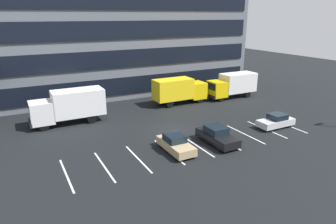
% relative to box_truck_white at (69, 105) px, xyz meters
% --- Properties ---
extents(ground_plane, '(120.00, 120.00, 0.00)m').
position_rel_box_truck_white_xyz_m(ground_plane, '(8.68, -6.89, -1.99)').
color(ground_plane, black).
extents(office_building, '(40.63, 10.26, 18.00)m').
position_rel_box_truck_white_xyz_m(office_building, '(8.68, 11.06, 7.01)').
color(office_building, slate).
rests_on(office_building, ground_plane).
extents(lot_markings, '(22.54, 5.40, 0.01)m').
position_rel_box_truck_white_xyz_m(lot_markings, '(8.68, -11.19, -1.99)').
color(lot_markings, silver).
rests_on(lot_markings, ground_plane).
extents(box_truck_white, '(7.64, 2.53, 3.54)m').
position_rel_box_truck_white_xyz_m(box_truck_white, '(0.00, 0.00, 0.00)').
color(box_truck_white, white).
rests_on(box_truck_white, ground_plane).
extents(box_truck_yellow_all, '(7.17, 2.38, 3.33)m').
position_rel_box_truck_white_xyz_m(box_truck_yellow_all, '(13.95, 1.04, -0.12)').
color(box_truck_yellow_all, yellow).
rests_on(box_truck_yellow_all, ground_plane).
extents(box_truck_yellow, '(7.19, 2.38, 3.33)m').
position_rel_box_truck_white_xyz_m(box_truck_yellow, '(22.06, 0.28, -0.12)').
color(box_truck_yellow, yellow).
rests_on(box_truck_yellow, ground_plane).
extents(sedan_black, '(1.83, 4.38, 1.57)m').
position_rel_box_truck_white_xyz_m(sedan_black, '(10.52, -11.69, -1.25)').
color(sedan_black, black).
rests_on(sedan_black, ground_plane).
extents(sedan_tan, '(1.71, 4.09, 1.46)m').
position_rel_box_truck_white_xyz_m(sedan_tan, '(6.42, -11.41, -1.30)').
color(sedan_tan, tan).
rests_on(sedan_tan, ground_plane).
extents(sedan_silver, '(3.96, 1.66, 1.42)m').
position_rel_box_truck_white_xyz_m(sedan_silver, '(18.36, -11.18, -1.32)').
color(sedan_silver, silver).
rests_on(sedan_silver, ground_plane).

